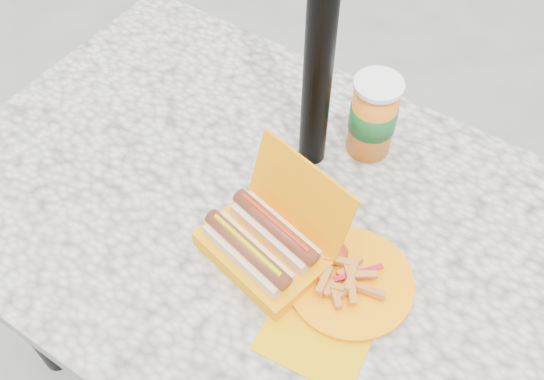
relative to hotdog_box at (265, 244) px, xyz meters
The scene contains 5 objects.
ground 0.79m from the hotdog_box, 124.21° to the left, with size 60.00×60.00×0.00m, color slate.
picnic_table 0.17m from the hotdog_box, 124.21° to the left, with size 1.20×0.80×0.75m.
hotdog_box is the anchor object (origin of this frame).
fries_plate 0.15m from the hotdog_box, ahead, with size 0.21×0.29×0.04m.
soda_cup 0.32m from the hotdog_box, 84.79° to the left, with size 0.09×0.09×0.17m.
Camera 1 is at (0.36, -0.51, 1.63)m, focal length 40.00 mm.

